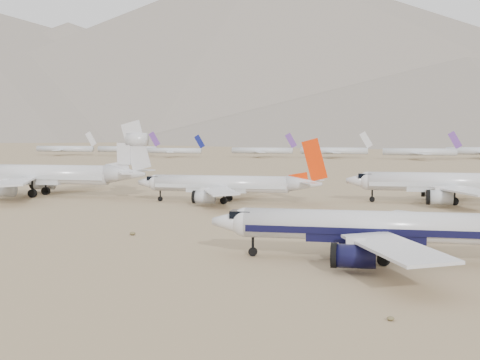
% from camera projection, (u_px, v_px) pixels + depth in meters
% --- Properties ---
extents(ground, '(7000.00, 7000.00, 0.00)m').
position_uv_depth(ground, '(307.00, 259.00, 90.14)').
color(ground, '#83694C').
rests_on(ground, ground).
extents(main_airliner, '(46.22, 45.14, 16.31)m').
position_uv_depth(main_airliner, '(389.00, 228.00, 88.01)').
color(main_airliner, silver).
rests_on(main_airliner, ground).
extents(row2_gold_tail, '(49.31, 48.23, 17.56)m').
position_uv_depth(row2_gold_tail, '(456.00, 183.00, 156.95)').
color(row2_gold_tail, silver).
rests_on(row2_gold_tail, ground).
extents(row2_orange_tail, '(43.63, 42.68, 15.56)m').
position_uv_depth(row2_orange_tail, '(229.00, 185.00, 159.15)').
color(row2_orange_tail, silver).
rests_on(row2_orange_tail, ground).
extents(row2_white_trijet, '(56.34, 55.06, 19.96)m').
position_uv_depth(row2_white_trijet, '(44.00, 174.00, 174.91)').
color(row2_white_trijet, silver).
rests_on(row2_white_trijet, ground).
extents(distant_storage_row, '(578.12, 60.32, 15.95)m').
position_uv_depth(distant_storage_row, '(370.00, 151.00, 410.99)').
color(distant_storage_row, silver).
rests_on(distant_storage_row, ground).
extents(mountain_range, '(7354.00, 3024.00, 470.00)m').
position_uv_depth(mountain_range, '(407.00, 61.00, 1669.65)').
color(mountain_range, slate).
rests_on(mountain_range, ground).
extents(desert_scrub, '(206.06, 121.67, 0.63)m').
position_uv_depth(desert_scrub, '(3.00, 288.00, 72.47)').
color(desert_scrub, brown).
rests_on(desert_scrub, ground).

